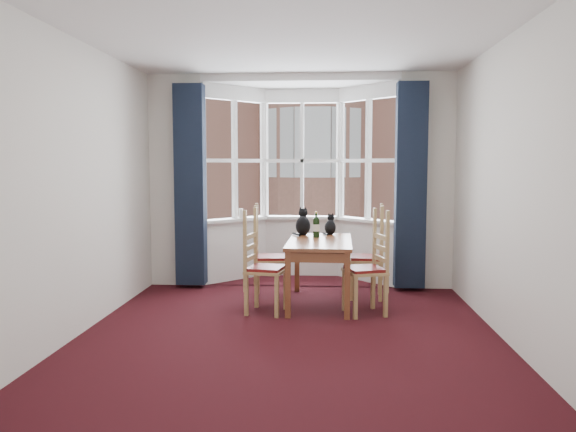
# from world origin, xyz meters

# --- Properties ---
(floor) EXTENTS (4.50, 4.50, 0.00)m
(floor) POSITION_xyz_m (0.00, 0.00, 0.00)
(floor) COLOR black
(floor) RESTS_ON ground
(ceiling) EXTENTS (4.50, 4.50, 0.00)m
(ceiling) POSITION_xyz_m (0.00, 0.00, 2.80)
(ceiling) COLOR white
(ceiling) RESTS_ON floor
(wall_left) EXTENTS (0.00, 4.50, 4.50)m
(wall_left) POSITION_xyz_m (-2.00, 0.00, 1.40)
(wall_left) COLOR silver
(wall_left) RESTS_ON floor
(wall_right) EXTENTS (0.00, 4.50, 4.50)m
(wall_right) POSITION_xyz_m (2.00, 0.00, 1.40)
(wall_right) COLOR silver
(wall_right) RESTS_ON floor
(wall_near) EXTENTS (4.00, 0.00, 4.00)m
(wall_near) POSITION_xyz_m (0.00, -2.25, 1.40)
(wall_near) COLOR silver
(wall_near) RESTS_ON floor
(wall_back_pier_left) EXTENTS (0.70, 0.12, 2.80)m
(wall_back_pier_left) POSITION_xyz_m (-1.65, 2.25, 1.40)
(wall_back_pier_left) COLOR silver
(wall_back_pier_left) RESTS_ON floor
(wall_back_pier_right) EXTENTS (0.70, 0.12, 2.80)m
(wall_back_pier_right) POSITION_xyz_m (1.65, 2.25, 1.40)
(wall_back_pier_right) COLOR silver
(wall_back_pier_right) RESTS_ON floor
(bay_window) EXTENTS (2.76, 0.94, 2.80)m
(bay_window) POSITION_xyz_m (0.00, 2.75, 1.40)
(bay_window) COLOR white
(bay_window) RESTS_ON floor
(curtain_left) EXTENTS (0.38, 0.22, 2.60)m
(curtain_left) POSITION_xyz_m (-1.42, 2.07, 1.35)
(curtain_left) COLOR #151E31
(curtain_left) RESTS_ON floor
(curtain_right) EXTENTS (0.38, 0.22, 2.60)m
(curtain_right) POSITION_xyz_m (1.42, 2.07, 1.35)
(curtain_right) COLOR #151E31
(curtain_right) RESTS_ON floor
(dining_table) EXTENTS (0.76, 1.37, 0.75)m
(dining_table) POSITION_xyz_m (0.28, 1.28, 0.65)
(dining_table) COLOR brown
(dining_table) RESTS_ON floor
(chair_left_near) EXTENTS (0.47, 0.49, 0.92)m
(chair_left_near) POSITION_xyz_m (-0.39, 0.88, 0.47)
(chair_left_near) COLOR tan
(chair_left_near) RESTS_ON floor
(chair_left_far) EXTENTS (0.44, 0.45, 0.92)m
(chair_left_far) POSITION_xyz_m (-0.41, 1.57, 0.47)
(chair_left_far) COLOR tan
(chair_left_far) RESTS_ON floor
(chair_right_near) EXTENTS (0.51, 0.52, 0.92)m
(chair_right_near) POSITION_xyz_m (0.86, 0.91, 0.47)
(chair_right_near) COLOR tan
(chair_right_near) RESTS_ON floor
(chair_right_far) EXTENTS (0.43, 0.45, 0.92)m
(chair_right_far) POSITION_xyz_m (0.93, 1.64, 0.47)
(chair_right_far) COLOR tan
(chair_right_far) RESTS_ON floor
(cat_left) EXTENTS (0.19, 0.27, 0.36)m
(cat_left) POSITION_xyz_m (0.06, 1.76, 0.88)
(cat_left) COLOR black
(cat_left) RESTS_ON dining_table
(cat_right) EXTENTS (0.16, 0.21, 0.27)m
(cat_right) POSITION_xyz_m (0.40, 1.82, 0.85)
(cat_right) COLOR black
(cat_right) RESTS_ON dining_table
(wine_bottle) EXTENTS (0.08, 0.08, 0.31)m
(wine_bottle) POSITION_xyz_m (0.23, 1.54, 0.88)
(wine_bottle) COLOR black
(wine_bottle) RESTS_ON dining_table
(candle_tall) EXTENTS (0.06, 0.06, 0.14)m
(candle_tall) POSITION_xyz_m (-0.84, 2.60, 0.94)
(candle_tall) COLOR white
(candle_tall) RESTS_ON bay_window
(street) EXTENTS (80.00, 80.00, 0.00)m
(street) POSITION_xyz_m (0.00, 32.25, -6.00)
(street) COLOR #333335
(street) RESTS_ON ground
(tenement_building) EXTENTS (18.40, 7.80, 15.20)m
(tenement_building) POSITION_xyz_m (0.00, 14.01, 1.60)
(tenement_building) COLOR #AA6C57
(tenement_building) RESTS_ON street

